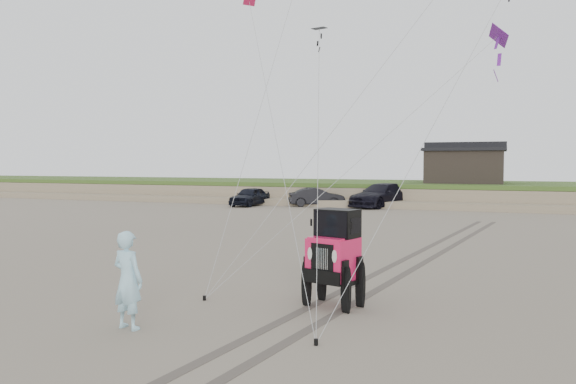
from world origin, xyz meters
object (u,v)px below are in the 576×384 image
object	(u,v)px
truck_b	(317,197)
jeep	(333,268)
truck_c	(381,195)
man	(128,280)
cabin	(465,165)
truck_a	(250,196)

from	to	relation	value
truck_b	jeep	bearing A→B (deg)	173.19
truck_b	truck_c	bearing A→B (deg)	-104.57
truck_c	man	bearing A→B (deg)	-64.29
jeep	cabin	bearing A→B (deg)	104.44
truck_a	jeep	xyz separation A→B (m)	(14.79, -27.46, 0.18)
cabin	truck_b	bearing A→B (deg)	-148.18
truck_b	jeep	xyz separation A→B (m)	(9.77, -28.94, 0.20)
truck_a	truck_c	bearing A→B (deg)	18.13
truck_b	truck_c	xyz separation A→B (m)	(4.90, 0.94, 0.19)
cabin	truck_c	size ratio (longest dim) A/B	1.03
truck_b	truck_c	distance (m)	4.99
truck_a	truck_b	distance (m)	5.24
cabin	truck_c	xyz separation A→B (m)	(-5.71, -5.64, -2.33)
truck_c	jeep	bearing A→B (deg)	-57.54
truck_a	truck_b	bearing A→B (deg)	20.86
truck_b	jeep	distance (m)	30.55
truck_c	man	world-z (taller)	man
cabin	jeep	bearing A→B (deg)	-91.36
jeep	man	world-z (taller)	man
truck_a	truck_b	size ratio (longest dim) A/B	1.00
truck_b	man	size ratio (longest dim) A/B	2.16
man	truck_c	bearing A→B (deg)	-78.12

